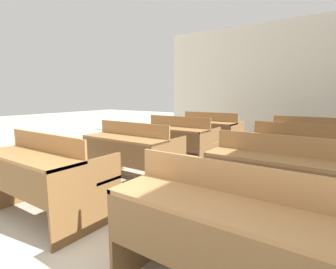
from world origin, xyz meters
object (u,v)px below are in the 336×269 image
bench_third_left (178,139)px  bench_back_right (310,140)px  bench_front_right (224,228)px  bench_second_right (276,175)px  bench_third_right (299,153)px  bench_second_left (132,151)px  bench_back_left (209,131)px  bench_front_left (46,173)px

bench_third_left → bench_back_right: same height
bench_front_right → bench_second_right: 1.26m
bench_second_right → bench_back_right: bearing=90.0°
bench_second_right → bench_third_left: (-1.95, 1.23, 0.00)m
bench_second_right → bench_third_right: 1.24m
bench_front_right → bench_back_right: (0.02, 3.72, 0.00)m
bench_third_left → bench_third_right: (1.97, 0.01, 0.00)m
bench_second_left → bench_third_right: same height
bench_second_left → bench_back_right: size_ratio=1.00×
bench_second_left → bench_back_left: same height
bench_front_left → bench_front_right: same height
bench_second_right → bench_back_right: 2.46m
bench_front_left → bench_front_right: (1.92, 0.00, 0.00)m
bench_front_right → bench_back_left: bearing=117.3°
bench_back_left → bench_back_right: size_ratio=1.00×
bench_front_left → bench_front_right: size_ratio=1.00×
bench_second_left → bench_second_right: bearing=-0.5°
bench_front_left → bench_second_left: 1.28m
bench_third_left → bench_back_left: bearing=89.8°
bench_front_left → bench_second_right: (1.94, 1.26, 0.00)m
bench_third_left → bench_back_right: bearing=32.4°
bench_front_left → bench_third_right: same height
bench_second_left → bench_second_right: (1.94, -0.02, 0.00)m
bench_back_left → bench_second_right: bearing=-51.9°
bench_back_right → bench_front_left: bearing=-117.5°
bench_front_left → bench_second_right: 2.31m
bench_front_right → bench_second_left: 2.31m
bench_front_right → bench_third_right: (0.03, 2.50, 0.00)m
bench_second_left → bench_back_right: (1.94, 2.44, 0.00)m
bench_second_left → bench_second_right: 1.94m
bench_second_left → bench_front_left: bearing=-90.1°
bench_back_left → bench_front_right: bearing=-62.7°
bench_front_right → bench_third_left: bearing=127.9°
bench_front_left → bench_back_left: bearing=90.1°
bench_second_left → bench_back_right: 3.12m
bench_second_left → bench_third_left: 1.21m
bench_front_left → bench_second_right: size_ratio=1.00×
bench_second_right → bench_back_right: (0.00, 2.46, 0.00)m
bench_front_left → bench_third_left: size_ratio=1.00×
bench_second_right → bench_back_right: same height
bench_third_left → bench_front_right: bearing=-52.1°
bench_front_right → bench_back_left: (-1.93, 3.74, 0.00)m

